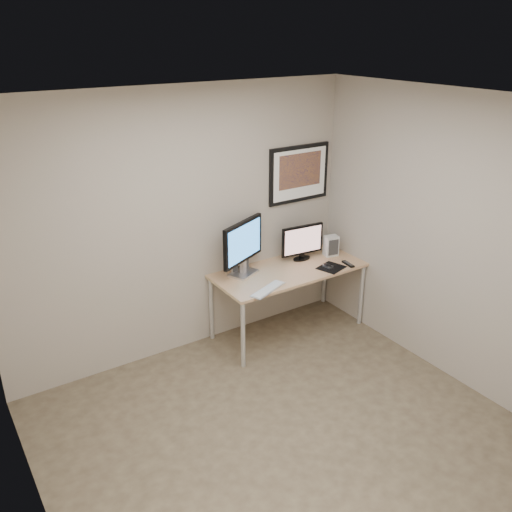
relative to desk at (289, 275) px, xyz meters
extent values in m
plane|color=#493D2D|center=(-1.00, -1.35, -0.66)|extent=(3.60, 3.60, 0.00)
plane|color=white|center=(-1.00, -1.35, 1.94)|extent=(3.60, 3.60, 0.00)
plane|color=gray|center=(-1.00, 0.35, 0.64)|extent=(3.60, 0.00, 3.60)
plane|color=gray|center=(-2.80, -1.35, 0.64)|extent=(0.00, 3.40, 3.40)
plane|color=gray|center=(0.80, -1.35, 0.64)|extent=(0.00, 3.40, 3.40)
cube|color=#A36D4F|center=(0.00, 0.00, 0.05)|extent=(1.60, 0.70, 0.03)
cylinder|color=silver|center=(-0.76, -0.31, -0.31)|extent=(0.04, 0.04, 0.70)
cylinder|color=silver|center=(-0.76, 0.31, -0.31)|extent=(0.04, 0.04, 0.70)
cylinder|color=silver|center=(0.76, -0.31, -0.31)|extent=(0.04, 0.04, 0.70)
cylinder|color=silver|center=(0.76, 0.31, -0.31)|extent=(0.04, 0.04, 0.70)
cube|color=black|center=(0.35, 0.33, 0.96)|extent=(0.75, 0.03, 0.60)
cube|color=white|center=(0.35, 0.32, 0.96)|extent=(0.67, 0.00, 0.52)
cube|color=orange|center=(0.35, 0.31, 1.00)|extent=(0.54, 0.00, 0.36)
cube|color=#BCBCC1|center=(-0.46, 0.16, 0.08)|extent=(0.35, 0.30, 0.02)
cube|color=#BCBCC1|center=(-0.46, 0.16, 0.15)|extent=(0.07, 0.06, 0.12)
cube|color=black|center=(-0.46, 0.16, 0.42)|extent=(0.58, 0.29, 0.42)
cube|color=#2B72BA|center=(-0.46, 0.14, 0.42)|extent=(0.51, 0.23, 0.36)
cube|color=black|center=(0.27, 0.13, 0.07)|extent=(0.22, 0.13, 0.02)
cube|color=black|center=(0.27, 0.13, 0.11)|extent=(0.05, 0.04, 0.05)
cube|color=black|center=(0.27, 0.13, 0.29)|extent=(0.49, 0.08, 0.32)
cube|color=tan|center=(0.27, 0.12, 0.29)|extent=(0.44, 0.05, 0.27)
cylinder|color=#BCBCC1|center=(-0.51, 0.24, 0.15)|extent=(0.09, 0.09, 0.18)
cylinder|color=#BCBCC1|center=(-0.39, 0.25, 0.15)|extent=(0.08, 0.08, 0.17)
cube|color=silver|center=(-0.46, -0.28, 0.07)|extent=(0.45, 0.27, 0.02)
cube|color=black|center=(0.39, -0.21, 0.07)|extent=(0.31, 0.30, 0.00)
ellipsoid|color=black|center=(0.36, -0.19, 0.09)|extent=(0.07, 0.11, 0.03)
cube|color=black|center=(0.59, -0.25, 0.08)|extent=(0.07, 0.18, 0.02)
cube|color=silver|center=(0.60, 0.05, 0.18)|extent=(0.16, 0.13, 0.22)
camera|label=1|loc=(-3.09, -4.09, 2.38)|focal=38.00mm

